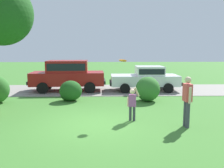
{
  "coord_description": "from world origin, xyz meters",
  "views": [
    {
      "loc": [
        0.45,
        -8.57,
        2.69
      ],
      "look_at": [
        0.71,
        2.36,
        1.1
      ],
      "focal_mm": 39.77,
      "sensor_mm": 36.0,
      "label": 1
    }
  ],
  "objects_px": {
    "parked_sedan": "(146,77)",
    "parked_suv": "(68,74)",
    "child_thrower": "(132,102)",
    "adult_onlooker": "(187,99)",
    "frisbee": "(123,61)"
  },
  "relations": [
    {
      "from": "child_thrower",
      "to": "parked_suv",
      "type": "bearing_deg",
      "value": 117.11
    },
    {
      "from": "child_thrower",
      "to": "frisbee",
      "type": "relative_size",
      "value": 4.45
    },
    {
      "from": "child_thrower",
      "to": "parked_sedan",
      "type": "bearing_deg",
      "value": 76.78
    },
    {
      "from": "frisbee",
      "to": "child_thrower",
      "type": "bearing_deg",
      "value": -32.79
    },
    {
      "from": "parked_sedan",
      "to": "frisbee",
      "type": "relative_size",
      "value": 15.26
    },
    {
      "from": "parked_sedan",
      "to": "child_thrower",
      "type": "xyz_separation_m",
      "value": [
        -1.55,
        -6.59,
        -0.13
      ]
    },
    {
      "from": "parked_suv",
      "to": "child_thrower",
      "type": "xyz_separation_m",
      "value": [
        3.39,
        -6.62,
        -0.36
      ]
    },
    {
      "from": "child_thrower",
      "to": "frisbee",
      "type": "xyz_separation_m",
      "value": [
        -0.35,
        0.22,
        1.52
      ]
    },
    {
      "from": "child_thrower",
      "to": "frisbee",
      "type": "distance_m",
      "value": 1.57
    },
    {
      "from": "parked_suv",
      "to": "frisbee",
      "type": "relative_size",
      "value": 16.51
    },
    {
      "from": "parked_sedan",
      "to": "parked_suv",
      "type": "xyz_separation_m",
      "value": [
        -4.94,
        0.03,
        0.23
      ]
    },
    {
      "from": "parked_sedan",
      "to": "parked_suv",
      "type": "bearing_deg",
      "value": 179.66
    },
    {
      "from": "parked_suv",
      "to": "adult_onlooker",
      "type": "height_order",
      "value": "parked_suv"
    },
    {
      "from": "child_thrower",
      "to": "adult_onlooker",
      "type": "xyz_separation_m",
      "value": [
        1.78,
        -0.76,
        0.27
      ]
    },
    {
      "from": "parked_suv",
      "to": "child_thrower",
      "type": "height_order",
      "value": "parked_suv"
    }
  ]
}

